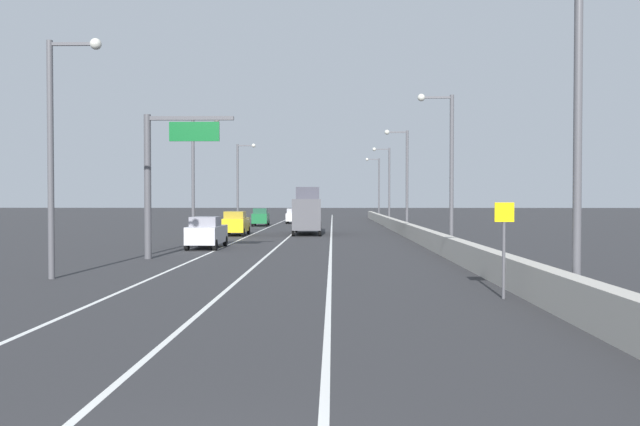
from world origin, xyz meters
TOP-DOWN VIEW (x-y plane):
  - ground_plane at (0.00, 64.00)m, footprint 320.00×320.00m
  - lane_stripe_left at (-5.50, 55.00)m, footprint 0.16×130.00m
  - lane_stripe_center at (-2.00, 55.00)m, footprint 0.16×130.00m
  - lane_stripe_right at (1.50, 55.00)m, footprint 0.16×130.00m
  - jersey_barrier_right at (7.85, 40.00)m, footprint 0.60×120.00m
  - overhead_sign_gantry at (-7.26, 26.78)m, footprint 4.68×0.36m
  - speed_advisory_sign at (6.95, 13.97)m, footprint 0.60×0.11m
  - lamp_post_right_near at (8.36, 12.52)m, footprint 2.14×0.44m
  - lamp_post_right_second at (8.36, 31.52)m, footprint 2.14×0.44m
  - lamp_post_right_third at (7.98, 50.51)m, footprint 2.14×0.44m
  - lamp_post_right_fourth at (8.10, 69.51)m, footprint 2.14×0.44m
  - lamp_post_right_fifth at (8.28, 88.51)m, footprint 2.14×0.44m
  - lamp_post_left_near at (-9.05, 18.52)m, footprint 2.14×0.44m
  - lamp_post_left_mid at (-8.60, 41.32)m, footprint 2.14×0.44m
  - lamp_post_left_far at (-8.72, 64.11)m, footprint 2.14×0.44m
  - car_green_0 at (-6.79, 67.21)m, footprint 1.94×4.24m
  - car_white_1 at (-3.42, 74.84)m, footprint 1.95×4.64m
  - car_silver_2 at (-6.34, 33.77)m, footprint 1.95×4.57m
  - car_yellow_3 at (-6.73, 48.13)m, footprint 2.00×4.64m
  - box_truck at (-0.65, 50.23)m, footprint 2.61×8.00m

SIDE VIEW (x-z plane):
  - ground_plane at x=0.00m, z-range 0.00..0.00m
  - lane_stripe_left at x=-5.50m, z-range 0.00..0.00m
  - lane_stripe_center at x=-2.00m, z-range 0.00..0.00m
  - lane_stripe_right at x=1.50m, z-range 0.00..0.00m
  - jersey_barrier_right at x=7.85m, z-range 0.00..1.10m
  - car_white_1 at x=-3.42m, z-range 0.00..1.92m
  - car_silver_2 at x=-6.34m, z-range 0.00..2.01m
  - car_green_0 at x=-6.79m, z-range -0.01..2.05m
  - car_yellow_3 at x=-6.73m, z-range 0.00..2.07m
  - speed_advisory_sign at x=6.95m, z-range 0.26..3.26m
  - box_truck at x=-0.65m, z-range -0.18..4.04m
  - overhead_sign_gantry at x=-7.26m, z-range 0.98..8.48m
  - lamp_post_right_near at x=8.36m, z-range 0.74..10.05m
  - lamp_post_right_second at x=8.36m, z-range 0.74..10.05m
  - lamp_post_right_third at x=7.98m, z-range 0.74..10.05m
  - lamp_post_right_fourth at x=8.10m, z-range 0.74..10.05m
  - lamp_post_right_fifth at x=8.28m, z-range 0.74..10.05m
  - lamp_post_left_near at x=-9.05m, z-range 0.74..10.05m
  - lamp_post_left_mid at x=-8.60m, z-range 0.74..10.05m
  - lamp_post_left_far at x=-8.72m, z-range 0.74..10.05m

